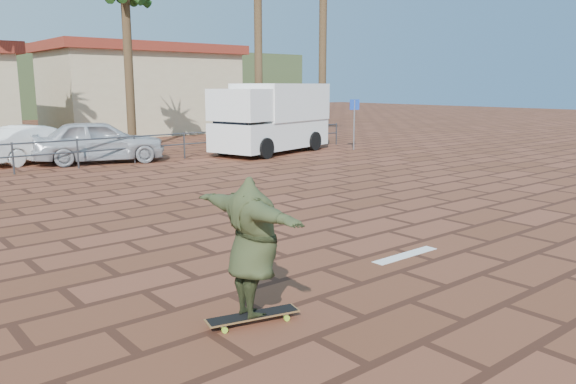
% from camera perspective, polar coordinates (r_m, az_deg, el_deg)
% --- Properties ---
extents(ground, '(120.00, 120.00, 0.00)m').
position_cam_1_polar(ground, '(9.72, 3.69, -5.59)').
color(ground, brown).
rests_on(ground, ground).
extents(paint_stripe, '(1.40, 0.22, 0.01)m').
position_cam_1_polar(paint_stripe, '(9.44, 11.85, -6.30)').
color(paint_stripe, white).
rests_on(paint_stripe, ground).
extents(guardrail, '(24.06, 0.06, 1.00)m').
position_cam_1_polar(guardrail, '(19.95, -20.61, 4.19)').
color(guardrail, '#47494F').
rests_on(guardrail, ground).
extents(building_east, '(10.60, 6.60, 5.00)m').
position_cam_1_polar(building_east, '(33.99, -14.64, 10.12)').
color(building_east, beige).
rests_on(building_east, ground).
extents(longboard, '(1.14, 0.51, 0.11)m').
position_cam_1_polar(longboard, '(6.72, -3.59, -12.46)').
color(longboard, olive).
rests_on(longboard, ground).
extents(skateboarder, '(0.62, 2.03, 1.63)m').
position_cam_1_polar(skateboarder, '(6.43, -3.68, -5.60)').
color(skateboarder, '#333B20').
rests_on(skateboarder, longboard).
extents(campervan, '(5.81, 3.61, 2.80)m').
position_cam_1_polar(campervan, '(23.20, -1.66, 7.67)').
color(campervan, white).
rests_on(campervan, ground).
extents(car_silver, '(4.85, 3.09, 1.54)m').
position_cam_1_polar(car_silver, '(21.27, -18.60, 4.93)').
color(car_silver, '#B8BAC0').
rests_on(car_silver, ground).
extents(car_white, '(4.30, 2.67, 1.34)m').
position_cam_1_polar(car_white, '(22.23, -24.16, 4.52)').
color(car_white, white).
rests_on(car_white, ground).
extents(street_sign, '(0.42, 0.18, 2.14)m').
position_cam_1_polar(street_sign, '(24.28, 6.76, 7.80)').
color(street_sign, gray).
rests_on(street_sign, ground).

